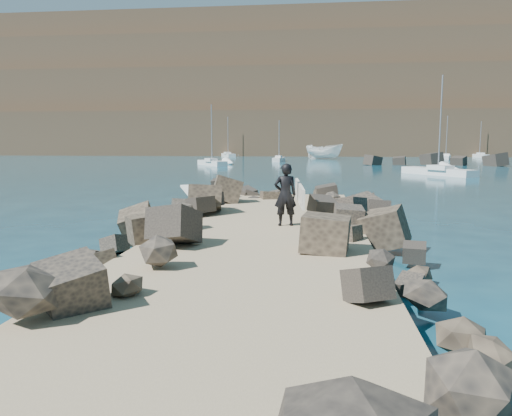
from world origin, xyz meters
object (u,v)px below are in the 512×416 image
object	(u,v)px
sailboat_f	(479,156)
boat_imported	(324,151)
surfboard_resting	(195,198)
surfer_with_board	(287,194)

from	to	relation	value
sailboat_f	boat_imported	bearing A→B (deg)	-158.72
surfboard_resting	surfer_with_board	xyz separation A→B (m)	(3.80, -3.54, 0.55)
boat_imported	sailboat_f	bearing A→B (deg)	-45.86
boat_imported	sailboat_f	size ratio (longest dim) A/B	0.98
surfer_with_board	sailboat_f	size ratio (longest dim) A/B	0.34
surfer_with_board	sailboat_f	distance (m)	92.87
surfboard_resting	boat_imported	world-z (taller)	boat_imported
surfboard_resting	surfer_with_board	world-z (taller)	surfer_with_board
surfboard_resting	boat_imported	distance (m)	71.72
surfboard_resting	sailboat_f	world-z (taller)	sailboat_f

